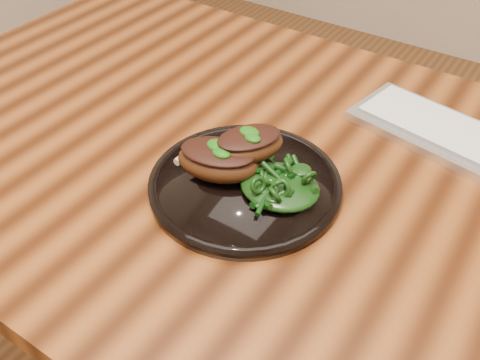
{
  "coord_description": "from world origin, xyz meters",
  "views": [
    {
      "loc": [
        0.18,
        -0.54,
        1.24
      ],
      "look_at": [
        -0.11,
        -0.09,
        0.78
      ],
      "focal_mm": 40.0,
      "sensor_mm": 36.0,
      "label": 1
    }
  ],
  "objects_px": {
    "desk": "(337,232)",
    "plate": "(245,184)",
    "greens_heap": "(280,182)",
    "lamb_chop_front": "(218,160)"
  },
  "relations": [
    {
      "from": "plate",
      "to": "desk",
      "type": "bearing_deg",
      "value": 31.9
    },
    {
      "from": "desk",
      "to": "greens_heap",
      "type": "distance_m",
      "value": 0.15
    },
    {
      "from": "plate",
      "to": "lamb_chop_front",
      "type": "distance_m",
      "value": 0.05
    },
    {
      "from": "lamb_chop_front",
      "to": "greens_heap",
      "type": "bearing_deg",
      "value": 8.87
    },
    {
      "from": "plate",
      "to": "lamb_chop_front",
      "type": "relative_size",
      "value": 2.04
    },
    {
      "from": "desk",
      "to": "plate",
      "type": "height_order",
      "value": "plate"
    },
    {
      "from": "lamb_chop_front",
      "to": "greens_heap",
      "type": "relative_size",
      "value": 1.2
    },
    {
      "from": "greens_heap",
      "to": "desk",
      "type": "bearing_deg",
      "value": 46.39
    },
    {
      "from": "desk",
      "to": "plate",
      "type": "relative_size",
      "value": 6.04
    },
    {
      "from": "plate",
      "to": "greens_heap",
      "type": "distance_m",
      "value": 0.06
    }
  ]
}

